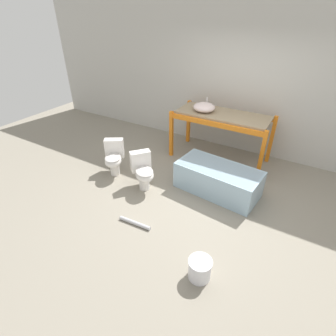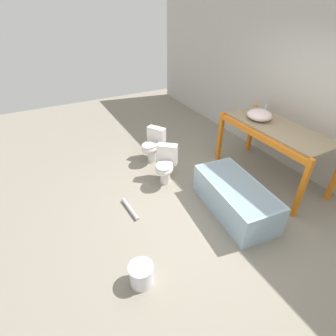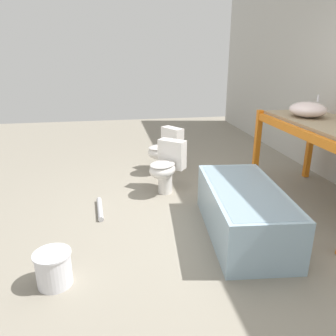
% 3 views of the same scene
% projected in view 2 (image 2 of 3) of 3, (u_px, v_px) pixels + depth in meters
% --- Properties ---
extents(ground_plane, '(12.00, 12.00, 0.00)m').
position_uv_depth(ground_plane, '(214.00, 209.00, 4.10)').
color(ground_plane, gray).
extents(warehouse_wall_rear, '(10.80, 0.08, 3.20)m').
position_uv_depth(warehouse_wall_rear, '(333.00, 89.00, 4.03)').
color(warehouse_wall_rear, beige).
rests_on(warehouse_wall_rear, ground_plane).
extents(shelving_rack, '(1.95, 0.87, 1.00)m').
position_uv_depth(shelving_rack, '(277.00, 135.00, 4.37)').
color(shelving_rack, orange).
rests_on(shelving_rack, ground_plane).
extents(sink_basin, '(0.44, 0.41, 0.26)m').
position_uv_depth(sink_basin, '(260.00, 115.00, 4.49)').
color(sink_basin, silver).
rests_on(sink_basin, shelving_rack).
extents(bathtub_main, '(1.48, 0.82, 0.49)m').
position_uv_depth(bathtub_main, '(235.00, 196.00, 3.93)').
color(bathtub_main, '#99B7CC').
rests_on(bathtub_main, ground_plane).
extents(toilet_near, '(0.55, 0.61, 0.66)m').
position_uv_depth(toilet_near, '(153.00, 145.00, 5.13)').
color(toilet_near, white).
rests_on(toilet_near, ground_plane).
extents(toilet_far, '(0.61, 0.58, 0.66)m').
position_uv_depth(toilet_far, '(166.00, 164.00, 4.53)').
color(toilet_far, white).
rests_on(toilet_far, ground_plane).
extents(bucket_white, '(0.29, 0.29, 0.28)m').
position_uv_depth(bucket_white, '(141.00, 274.00, 2.98)').
color(bucket_white, silver).
rests_on(bucket_white, ground_plane).
extents(loose_pipe, '(0.53, 0.09, 0.06)m').
position_uv_depth(loose_pipe, '(130.00, 209.00, 4.06)').
color(loose_pipe, '#B7B7BC').
rests_on(loose_pipe, ground_plane).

